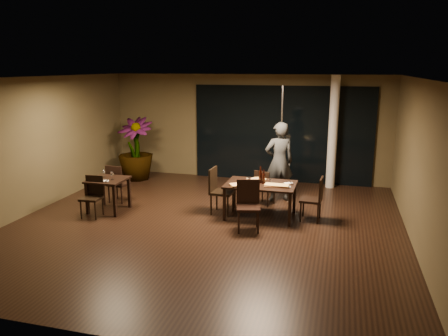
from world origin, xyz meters
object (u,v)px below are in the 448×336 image
Objects in this scene: chair_main_left at (218,188)px; chair_side_near at (93,194)px; side_table at (108,184)px; main_table at (261,187)px; bottle_c at (260,174)px; chair_main_right at (315,197)px; potted_plant at (136,149)px; diner at (279,162)px; chair_side_far at (117,182)px; chair_main_near at (248,202)px; bottle_b at (264,177)px; chair_main_far at (264,186)px; bottle_a at (260,176)px.

chair_side_near is at bearing 112.45° from chair_main_left.
chair_side_near is (-0.15, -0.40, -0.12)m from side_table.
bottle_c is at bearing 104.71° from main_table.
chair_main_right is 0.53× the size of potted_plant.
chair_side_far is at bearing -7.18° from diner.
potted_plant is at bearing 57.05° from chair_main_left.
chair_main_near is 0.88m from bottle_b.
chair_side_near reaches higher than chair_main_far.
chair_main_left reaches higher than main_table.
chair_main_near is 1.12× the size of chair_side_near.
chair_main_left is 1.08× the size of chair_main_right.
potted_plant is at bearing 103.70° from side_table.
chair_main_left is 3.15× the size of bottle_a.
side_table is 4.04m from diner.
main_table is 1.17m from chair_main_right.
chair_main_right reaches higher than side_table.
chair_side_far is 0.48× the size of diner.
main_table is 0.80m from chair_main_near.
chair_main_far reaches higher than main_table.
diner is 5.94× the size of bottle_a.
potted_plant reaches higher than bottle_b.
bottle_b is at bearing -50.97° from bottle_c.
side_table is 3.58m from chair_main_far.
bottle_a reaches higher than chair_main_far.
side_table is 0.78× the size of chair_main_left.
bottle_a reaches higher than chair_side_far.
bottle_a is 0.07m from bottle_c.
bottle_c is at bearing 53.60° from diner.
chair_main_left is at bearing -35.94° from potted_plant.
chair_main_left is at bearing 179.53° from bottle_b.
side_table is 0.86× the size of chair_side_far.
diner is (3.73, 1.18, 0.45)m from chair_side_far.
main_table is at bearing -87.96° from chair_main_left.
side_table is at bearing -170.76° from bottle_a.
chair_main_right is 5.70m from potted_plant.
chair_side_far is at bearing -75.52° from potted_plant.
bottle_c is at bearing -88.91° from chair_main_right.
chair_main_right reaches higher than chair_side_near.
chair_main_near is 2.13m from diner.
potted_plant is 4.63m from bottle_a.
bottle_b is (0.06, 0.01, 0.23)m from main_table.
chair_main_right is at bearing 2.94° from main_table.
chair_side_far is 3.52m from bottle_a.
bottle_c reaches higher than chair_side_near.
chair_main_near is 0.91m from bottle_a.
diner is at bearing -101.99° from chair_main_far.
bottle_c is at bearing -175.55° from chair_side_far.
side_table is at bearing 161.00° from chair_main_near.
main_table is 4.60× the size of bottle_a.
chair_side_near is at bearing 92.67° from chair_side_far.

